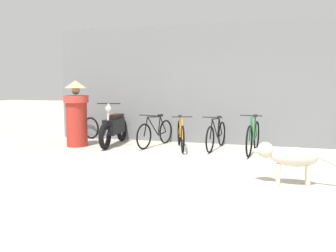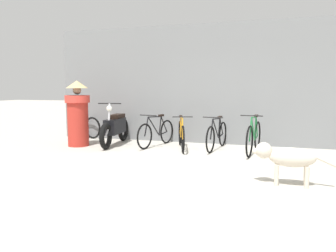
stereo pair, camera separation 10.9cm
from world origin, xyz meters
name	(u,v)px [view 2 (the right image)]	position (x,y,z in m)	size (l,w,h in m)	color
ground_plane	(174,173)	(0.00, 0.00, 0.00)	(60.00, 60.00, 0.00)	#B7B2A5
shop_wall_back	(209,84)	(0.00, 3.25, 1.54)	(8.51, 0.20, 3.07)	slate
bicycle_0	(156,133)	(-1.14, 2.37, 0.34)	(0.52, 1.59, 0.81)	black
bicycle_1	(181,135)	(-0.46, 2.22, 0.34)	(0.63, 1.61, 0.81)	black
bicycle_2	(217,135)	(0.37, 2.38, 0.33)	(0.46, 1.61, 0.80)	black
bicycle_3	(254,137)	(1.22, 2.11, 0.36)	(0.46, 1.62, 0.87)	black
motorcycle	(115,128)	(-2.20, 2.25, 0.43)	(0.58, 1.91, 1.08)	black
stray_dog	(286,157)	(1.78, -0.21, 0.42)	(1.16, 0.30, 0.62)	beige
person_in_robes	(78,113)	(-3.02, 1.84, 0.83)	(0.85, 0.85, 1.62)	#B72D23
spare_tire_right	(92,128)	(-3.30, 3.01, 0.31)	(0.61, 0.22, 0.62)	black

